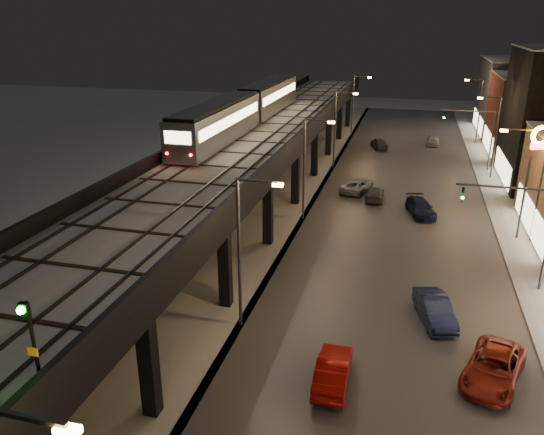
# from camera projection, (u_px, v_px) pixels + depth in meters

# --- Properties ---
(road_surface) EXTENTS (17.00, 120.00, 0.06)m
(road_surface) POSITION_uv_depth(u_px,v_px,m) (399.00, 212.00, 48.92)
(road_surface) COLOR #46474D
(road_surface) RESTS_ON ground
(sidewalk_right) EXTENTS (4.00, 120.00, 0.14)m
(sidewalk_right) POSITION_uv_depth(u_px,v_px,m) (515.00, 222.00, 46.53)
(sidewalk_right) COLOR #9FA1A8
(sidewalk_right) RESTS_ON ground
(under_viaduct_pavement) EXTENTS (11.00, 120.00, 0.06)m
(under_viaduct_pavement) POSITION_uv_depth(u_px,v_px,m) (258.00, 200.00, 52.14)
(under_viaduct_pavement) COLOR #9FA1A8
(under_viaduct_pavement) RESTS_ON ground
(elevated_viaduct) EXTENTS (9.00, 100.00, 6.30)m
(elevated_viaduct) POSITION_uv_depth(u_px,v_px,m) (248.00, 152.00, 47.31)
(elevated_viaduct) COLOR black
(elevated_viaduct) RESTS_ON ground
(viaduct_trackbed) EXTENTS (8.40, 100.00, 0.32)m
(viaduct_trackbed) POSITION_uv_depth(u_px,v_px,m) (248.00, 143.00, 47.15)
(viaduct_trackbed) COLOR #B2B7C1
(viaduct_trackbed) RESTS_ON elevated_viaduct
(viaduct_parapet_streetside) EXTENTS (0.30, 100.00, 1.10)m
(viaduct_parapet_streetside) POSITION_uv_depth(u_px,v_px,m) (296.00, 141.00, 45.98)
(viaduct_parapet_streetside) COLOR black
(viaduct_parapet_streetside) RESTS_ON elevated_viaduct
(viaduct_parapet_far) EXTENTS (0.30, 100.00, 1.10)m
(viaduct_parapet_far) POSITION_uv_depth(u_px,v_px,m) (202.00, 135.00, 48.05)
(viaduct_parapet_far) COLOR black
(viaduct_parapet_far) RESTS_ON elevated_viaduct
(building_e) EXTENTS (12.20, 12.20, 10.16)m
(building_e) POSITION_uv_depth(u_px,v_px,m) (542.00, 116.00, 67.63)
(building_e) COLOR maroon
(building_e) RESTS_ON ground
(building_f) EXTENTS (12.20, 16.20, 11.16)m
(building_f) POSITION_uv_depth(u_px,v_px,m) (524.00, 97.00, 80.11)
(building_f) COLOR #3B3B44
(building_f) RESTS_ON ground
(streetlight_left_1) EXTENTS (2.57, 0.28, 9.00)m
(streetlight_left_1) POSITION_uv_depth(u_px,v_px,m) (244.00, 244.00, 29.07)
(streetlight_left_1) COLOR #38383A
(streetlight_left_1) RESTS_ON ground
(streetlight_left_2) EXTENTS (2.57, 0.28, 9.00)m
(streetlight_left_2) POSITION_uv_depth(u_px,v_px,m) (307.00, 163.00, 45.35)
(streetlight_left_2) COLOR #38383A
(streetlight_left_2) RESTS_ON ground
(streetlight_right_2) EXTENTS (2.56, 0.28, 9.00)m
(streetlight_right_2) POSITION_uv_depth(u_px,v_px,m) (523.00, 177.00, 41.27)
(streetlight_right_2) COLOR #38383A
(streetlight_right_2) RESTS_ON ground
(streetlight_left_3) EXTENTS (2.57, 0.28, 9.00)m
(streetlight_left_3) POSITION_uv_depth(u_px,v_px,m) (337.00, 124.00, 61.63)
(streetlight_left_3) COLOR #38383A
(streetlight_left_3) RESTS_ON ground
(streetlight_right_3) EXTENTS (2.56, 0.28, 9.00)m
(streetlight_right_3) POSITION_uv_depth(u_px,v_px,m) (494.00, 132.00, 57.55)
(streetlight_right_3) COLOR #38383A
(streetlight_right_3) RESTS_ON ground
(streetlight_left_4) EXTENTS (2.57, 0.28, 9.00)m
(streetlight_left_4) POSITION_uv_depth(u_px,v_px,m) (355.00, 102.00, 77.91)
(streetlight_left_4) COLOR #38383A
(streetlight_left_4) RESTS_ON ground
(streetlight_right_4) EXTENTS (2.56, 0.28, 9.00)m
(streetlight_right_4) POSITION_uv_depth(u_px,v_px,m) (478.00, 107.00, 73.83)
(streetlight_right_4) COLOR #38383A
(streetlight_right_4) RESTS_ON ground
(traffic_light_rig_a) EXTENTS (6.10, 0.34, 7.00)m
(traffic_light_rig_a) POSITION_uv_depth(u_px,v_px,m) (531.00, 226.00, 33.60)
(traffic_light_rig_a) COLOR #38383A
(traffic_light_rig_a) RESTS_ON ground
(traffic_light_rig_b) EXTENTS (6.10, 0.34, 7.00)m
(traffic_light_rig_b) POSITION_uv_depth(u_px,v_px,m) (482.00, 133.00, 60.73)
(traffic_light_rig_b) COLOR #38383A
(traffic_light_rig_b) RESTS_ON ground
(subway_train) EXTENTS (2.83, 34.23, 3.38)m
(subway_train) POSITION_uv_depth(u_px,v_px,m) (247.00, 107.00, 54.13)
(subway_train) COLOR gray
(subway_train) RESTS_ON viaduct_trackbed
(rail_signal) EXTENTS (0.33, 0.42, 2.83)m
(rail_signal) POSITION_uv_depth(u_px,v_px,m) (29.00, 328.00, 15.02)
(rail_signal) COLOR black
(rail_signal) RESTS_ON viaduct_trackbed
(car_near_white) EXTENTS (1.62, 4.42, 1.45)m
(car_near_white) POSITION_uv_depth(u_px,v_px,m) (333.00, 371.00, 25.82)
(car_near_white) COLOR #980D09
(car_near_white) RESTS_ON ground
(car_mid_silver) EXTENTS (3.41, 5.25, 1.34)m
(car_mid_silver) POSITION_uv_depth(u_px,v_px,m) (357.00, 186.00, 54.33)
(car_mid_silver) COLOR #9499A5
(car_mid_silver) RESTS_ON ground
(car_mid_dark) EXTENTS (1.85, 4.33, 1.24)m
(car_mid_dark) POSITION_uv_depth(u_px,v_px,m) (375.00, 194.00, 52.04)
(car_mid_dark) COLOR #44464B
(car_mid_dark) RESTS_ON ground
(car_far_white) EXTENTS (2.91, 4.52, 1.43)m
(car_far_white) POSITION_uv_depth(u_px,v_px,m) (379.00, 143.00, 72.54)
(car_far_white) COLOR #3B3C3D
(car_far_white) RESTS_ON ground
(car_onc_silver) EXTENTS (2.69, 4.75, 1.48)m
(car_onc_silver) POSITION_uv_depth(u_px,v_px,m) (435.00, 310.00, 31.18)
(car_onc_silver) COLOR #131E44
(car_onc_silver) RESTS_ON ground
(car_onc_dark) EXTENTS (3.93, 5.70, 1.45)m
(car_onc_dark) POSITION_uv_depth(u_px,v_px,m) (493.00, 369.00, 26.00)
(car_onc_dark) COLOR maroon
(car_onc_dark) RESTS_ON ground
(car_onc_white) EXTENTS (3.17, 5.08, 1.37)m
(car_onc_white) POSITION_uv_depth(u_px,v_px,m) (420.00, 208.00, 48.00)
(car_onc_white) COLOR #0E163A
(car_onc_white) RESTS_ON ground
(car_onc_red) EXTENTS (1.75, 4.07, 1.37)m
(car_onc_red) POSITION_uv_depth(u_px,v_px,m) (433.00, 140.00, 74.45)
(car_onc_red) COLOR #9AA0A6
(car_onc_red) RESTS_ON ground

